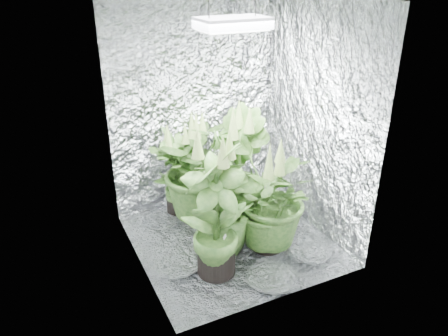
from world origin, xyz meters
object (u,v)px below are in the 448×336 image
plant_d (223,207)px  plant_f (216,211)px  plant_c (235,174)px  plant_e (269,199)px  plant_a (200,167)px  circulation_fan (279,202)px  plant_b (178,173)px  grow_lamp (233,23)px

plant_d → plant_f: (-0.18, -0.24, 0.14)m
plant_c → plant_e: plant_c is taller
plant_a → circulation_fan: (0.65, -0.35, -0.35)m
plant_a → plant_c: (0.18, -0.35, 0.05)m
circulation_fan → plant_b: bearing=173.2°
plant_c → plant_d: plant_c is taller
plant_a → plant_f: plant_f is taller
plant_a → plant_c: plant_c is taller
plant_d → plant_e: 0.38m
plant_b → circulation_fan: (0.83, -0.48, -0.27)m
plant_a → plant_d: size_ratio=1.26×
plant_e → plant_d: bearing=161.9°
circulation_fan → plant_e: bearing=-109.9°
plant_a → grow_lamp: bearing=-82.7°
plant_b → plant_d: (0.13, -0.73, -0.01)m
plant_b → plant_c: 0.61m
plant_d → plant_e: plant_e is taller
plant_f → plant_e: bearing=13.1°
grow_lamp → plant_d: (-0.12, -0.09, -1.40)m
grow_lamp → circulation_fan: grow_lamp is taller
plant_c → plant_f: (-0.41, -0.49, 0.00)m
plant_a → circulation_fan: bearing=-28.4°
plant_f → plant_a: bearing=74.8°
plant_c → plant_e: 0.40m
plant_e → plant_f: plant_f is taller
plant_b → plant_e: bearing=-60.3°
plant_a → plant_b: size_ratio=1.25×
plant_a → plant_d: (-0.05, -0.60, -0.09)m
plant_b → plant_d: bearing=-80.3°
plant_e → plant_f: bearing=-166.9°
grow_lamp → circulation_fan: (0.59, 0.16, -1.66)m
plant_b → grow_lamp: bearing=-69.3°
plant_a → plant_b: plant_a is taller
plant_a → plant_e: 0.78m
plant_a → plant_e: size_ratio=1.19×
plant_e → plant_f: (-0.54, -0.12, 0.10)m
circulation_fan → plant_d: bearing=-137.1°
plant_e → plant_f: 0.56m
plant_e → circulation_fan: (0.34, 0.36, -0.30)m
plant_a → plant_b: (-0.18, 0.13, -0.08)m
plant_a → plant_c: size_ratio=0.98×
grow_lamp → plant_c: 1.28m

